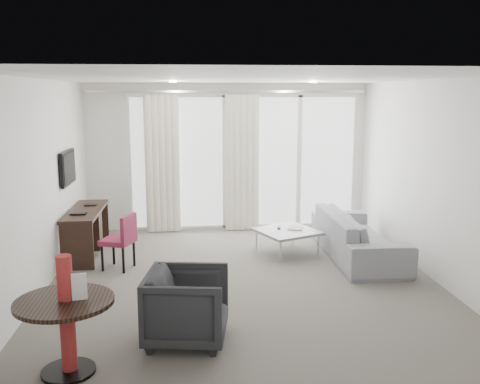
{
  "coord_description": "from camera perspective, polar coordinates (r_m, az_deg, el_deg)",
  "views": [
    {
      "loc": [
        -0.67,
        -6.5,
        2.42
      ],
      "look_at": [
        0.0,
        0.6,
        1.1
      ],
      "focal_mm": 40.0,
      "sensor_mm": 36.0,
      "label": 1
    }
  ],
  "objects": [
    {
      "name": "floor",
      "position": [
        6.97,
        0.47,
        -9.83
      ],
      "size": [
        5.0,
        6.0,
        0.0
      ],
      "primitive_type": "cube",
      "color": "#5E5A51",
      "rests_on": "ground"
    },
    {
      "name": "ceiling",
      "position": [
        6.54,
        0.51,
        12.06
      ],
      "size": [
        5.0,
        6.0,
        0.0
      ],
      "primitive_type": "cube",
      "color": "white",
      "rests_on": "ground"
    },
    {
      "name": "wall_left",
      "position": [
        6.85,
        -20.81,
        0.37
      ],
      "size": [
        0.0,
        6.0,
        2.6
      ],
      "primitive_type": "cube",
      "color": "silver",
      "rests_on": "ground"
    },
    {
      "name": "wall_right",
      "position": [
        7.32,
        20.35,
        1.02
      ],
      "size": [
        0.0,
        6.0,
        2.6
      ],
      "primitive_type": "cube",
      "color": "silver",
      "rests_on": "ground"
    },
    {
      "name": "wall_front",
      "position": [
        3.74,
        5.25,
        -7.02
      ],
      "size": [
        5.0,
        0.0,
        2.6
      ],
      "primitive_type": "cube",
      "color": "silver",
      "rests_on": "ground"
    },
    {
      "name": "window_panel",
      "position": [
        9.61,
        0.44,
        3.2
      ],
      "size": [
        4.0,
        0.02,
        2.38
      ],
      "primitive_type": null,
      "color": "white",
      "rests_on": "ground"
    },
    {
      "name": "window_frame",
      "position": [
        9.6,
        0.45,
        3.19
      ],
      "size": [
        4.1,
        0.06,
        2.44
      ],
      "primitive_type": null,
      "color": "white",
      "rests_on": "ground"
    },
    {
      "name": "curtain_left",
      "position": [
        9.41,
        -8.28,
        2.93
      ],
      "size": [
        0.6,
        0.2,
        2.38
      ],
      "primitive_type": null,
      "color": "silver",
      "rests_on": "ground"
    },
    {
      "name": "curtain_right",
      "position": [
        9.45,
        0.24,
        3.07
      ],
      "size": [
        0.6,
        0.2,
        2.38
      ],
      "primitive_type": null,
      "color": "silver",
      "rests_on": "ground"
    },
    {
      "name": "curtain_track",
      "position": [
        9.35,
        -1.31,
        10.67
      ],
      "size": [
        4.8,
        0.04,
        0.04
      ],
      "primitive_type": null,
      "color": "#B2B2B7",
      "rests_on": "ceiling"
    },
    {
      "name": "downlight_a",
      "position": [
        8.11,
        -7.17,
        11.61
      ],
      "size": [
        0.12,
        0.12,
        0.02
      ],
      "primitive_type": "cylinder",
      "color": "#FFE0B2",
      "rests_on": "ceiling"
    },
    {
      "name": "downlight_b",
      "position": [
        8.32,
        7.76,
        11.56
      ],
      "size": [
        0.12,
        0.12,
        0.02
      ],
      "primitive_type": "cylinder",
      "color": "#FFE0B2",
      "rests_on": "ceiling"
    },
    {
      "name": "desk",
      "position": [
        8.4,
        -16.07,
        -4.18
      ],
      "size": [
        0.47,
        1.5,
        0.71
      ],
      "primitive_type": null,
      "color": "black",
      "rests_on": "floor"
    },
    {
      "name": "tv",
      "position": [
        8.22,
        -17.9,
        2.5
      ],
      "size": [
        0.05,
        0.8,
        0.5
      ],
      "primitive_type": null,
      "color": "black",
      "rests_on": "wall_left"
    },
    {
      "name": "desk_chair",
      "position": [
        7.65,
        -12.91,
        -5.18
      ],
      "size": [
        0.54,
        0.53,
        0.78
      ],
      "primitive_type": null,
      "rotation": [
        0.0,
        0.0,
        -0.36
      ],
      "color": "maroon",
      "rests_on": "floor"
    },
    {
      "name": "round_table",
      "position": [
        5.04,
        -18.03,
        -14.46
      ],
      "size": [
        0.96,
        0.96,
        0.68
      ],
      "primitive_type": null,
      "rotation": [
        0.0,
        0.0,
        0.14
      ],
      "color": "black",
      "rests_on": "floor"
    },
    {
      "name": "menu_card",
      "position": [
        4.86,
        -16.72,
        -10.48
      ],
      "size": [
        0.13,
        0.05,
        0.24
      ],
      "primitive_type": null,
      "rotation": [
        0.0,
        0.0,
        0.21
      ],
      "color": "white",
      "rests_on": "round_table"
    },
    {
      "name": "red_lamp",
      "position": [
        4.97,
        -17.98,
        -12.37
      ],
      "size": [
        0.28,
        0.28,
        1.07
      ],
      "primitive_type": "cylinder",
      "rotation": [
        0.0,
        0.0,
        0.4
      ],
      "color": "maroon",
      "rests_on": "floor"
    },
    {
      "name": "tub_armchair",
      "position": [
        5.39,
        -5.66,
        -12.04
      ],
      "size": [
        0.9,
        0.88,
        0.72
      ],
      "primitive_type": "imported",
      "rotation": [
        0.0,
        0.0,
        1.42
      ],
      "color": "#232426",
      "rests_on": "floor"
    },
    {
      "name": "coffee_table",
      "position": [
        8.23,
        5.01,
        -5.32
      ],
      "size": [
        1.08,
        1.08,
        0.37
      ],
      "primitive_type": null,
      "rotation": [
        0.0,
        0.0,
        0.41
      ],
      "color": "gray",
      "rests_on": "floor"
    },
    {
      "name": "remote",
      "position": [
        8.29,
        4.18,
        -3.93
      ],
      "size": [
        0.08,
        0.17,
        0.02
      ],
      "primitive_type": null,
      "rotation": [
        0.0,
        0.0,
        -0.17
      ],
      "color": "black",
      "rests_on": "coffee_table"
    },
    {
      "name": "magazine",
      "position": [
        8.3,
        5.94,
        -3.95
      ],
      "size": [
        0.31,
        0.35,
        0.02
      ],
      "primitive_type": null,
      "rotation": [
        0.0,
        0.0,
        -0.3
      ],
      "color": "gray",
      "rests_on": "coffee_table"
    },
    {
      "name": "sofa",
      "position": [
        8.2,
        12.45,
        -4.51
      ],
      "size": [
        0.89,
        2.28,
        0.67
      ],
      "primitive_type": "imported",
      "rotation": [
        0.0,
        0.0,
        1.57
      ],
      "color": "gray",
      "rests_on": "floor"
    },
    {
      "name": "terrace_slab",
      "position": [
        11.32,
        -0.35,
        -2.17
      ],
      "size": [
        5.6,
        3.0,
        0.12
      ],
      "primitive_type": "cube",
      "color": "#4D4D50",
      "rests_on": "ground"
    },
    {
      "name": "rattan_chair_a",
      "position": [
        11.12,
        1.07,
        -0.09
      ],
      "size": [
        0.59,
        0.59,
        0.76
      ],
      "primitive_type": null,
      "rotation": [
        0.0,
        0.0,
        0.15
      ],
      "color": "brown",
      "rests_on": "terrace_slab"
    },
    {
      "name": "rattan_chair_b",
      "position": [
        11.04,
        8.7,
        -0.04
      ],
      "size": [
        0.61,
        0.61,
        0.85
      ],
      "primitive_type": null,
      "rotation": [
        0.0,
        0.0,
        -0.04
      ],
      "color": "brown",
      "rests_on": "terrace_slab"
    },
    {
      "name": "rattan_table",
      "position": [
        10.94,
        5.21,
        -0.86
      ],
      "size": [
        0.61,
        0.61,
        0.55
      ],
      "primitive_type": null,
      "rotation": [
        0.0,
        0.0,
        -0.13
      ],
      "color": "brown",
      "rests_on": "terrace_slab"
    },
    {
      "name": "balustrade",
      "position": [
        12.64,
        -0.94,
        1.75
      ],
      "size": [
        5.5,
        0.06,
        1.05
      ],
      "primitive_type": null,
      "color": "#B2B2B7",
      "rests_on": "terrace_slab"
    }
  ]
}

